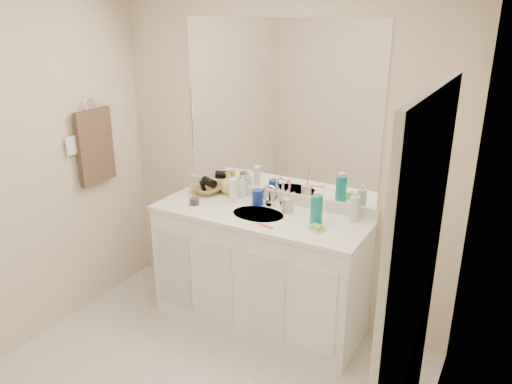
{
  "coord_description": "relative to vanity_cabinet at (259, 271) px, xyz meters",
  "views": [
    {
      "loc": [
        1.53,
        -1.78,
        2.2
      ],
      "look_at": [
        0.0,
        0.97,
        1.05
      ],
      "focal_mm": 35.0,
      "sensor_mm": 36.0,
      "label": 1
    }
  ],
  "objects": [
    {
      "name": "vanity_cabinet",
      "position": [
        0.0,
        0.0,
        0.0
      ],
      "size": [
        1.5,
        0.55,
        0.85
      ],
      "primitive_type": "cube",
      "color": "white",
      "rests_on": "floor"
    },
    {
      "name": "hand_towel",
      "position": [
        -1.25,
        -0.25,
        0.82
      ],
      "size": [
        0.04,
        0.32,
        0.55
      ],
      "primitive_type": "cube",
      "color": "#32231B",
      "rests_on": "towel_ring"
    },
    {
      "name": "door",
      "position": [
        1.29,
        -1.32,
        0.57
      ],
      "size": [
        0.02,
        0.82,
        2.0
      ],
      "primitive_type": "cube",
      "color": "silver",
      "rests_on": "floor"
    },
    {
      "name": "wicker_basket",
      "position": [
        -0.55,
        0.16,
        0.48
      ],
      "size": [
        0.27,
        0.27,
        0.06
      ],
      "primitive_type": "imported",
      "rotation": [
        0.0,
        0.0,
        -0.14
      ],
      "color": "olive",
      "rests_on": "countertop"
    },
    {
      "name": "orange_comb",
      "position": [
        0.14,
        -0.18,
        0.46
      ],
      "size": [
        0.12,
        0.05,
        0.01
      ],
      "primitive_type": "cube",
      "rotation": [
        0.0,
        0.0,
        -0.22
      ],
      "color": "#FF501A",
      "rests_on": "countertop"
    },
    {
      "name": "soap_bottle_cream",
      "position": [
        -0.3,
        0.18,
        0.54
      ],
      "size": [
        0.09,
        0.09,
        0.17
      ],
      "primitive_type": "imported",
      "rotation": [
        0.0,
        0.0,
        -0.27
      ],
      "color": "beige",
      "rests_on": "countertop"
    },
    {
      "name": "mirror",
      "position": [
        0.0,
        0.27,
        1.14
      ],
      "size": [
        1.48,
        0.01,
        1.2
      ],
      "primitive_type": "cube",
      "color": "white",
      "rests_on": "wall_back"
    },
    {
      "name": "sink_basin",
      "position": [
        0.0,
        -0.02,
        0.44
      ],
      "size": [
        0.37,
        0.37,
        0.02
      ],
      "primitive_type": "cylinder",
      "color": "#B8AEA1",
      "rests_on": "countertop"
    },
    {
      "name": "hair_dryer",
      "position": [
        -0.53,
        0.16,
        0.54
      ],
      "size": [
        0.15,
        0.11,
        0.07
      ],
      "primitive_type": "cylinder",
      "rotation": [
        0.0,
        1.57,
        -0.42
      ],
      "color": "black",
      "rests_on": "wicker_basket"
    },
    {
      "name": "wall_back",
      "position": [
        0.0,
        0.28,
        0.77
      ],
      "size": [
        2.6,
        0.02,
        2.4
      ],
      "primitive_type": "cube",
      "color": "beige",
      "rests_on": "floor"
    },
    {
      "name": "green_soap",
      "position": [
        0.46,
        -0.08,
        0.48
      ],
      "size": [
        0.08,
        0.07,
        0.03
      ],
      "primitive_type": "cube",
      "rotation": [
        0.0,
        0.0,
        -0.3
      ],
      "color": "#77D333",
      "rests_on": "soap_dish"
    },
    {
      "name": "extra_white_bottle",
      "position": [
        -0.26,
        0.08,
        0.54
      ],
      "size": [
        0.06,
        0.06,
        0.18
      ],
      "primitive_type": "cylinder",
      "rotation": [
        0.0,
        0.0,
        -0.07
      ],
      "color": "white",
      "rests_on": "countertop"
    },
    {
      "name": "soap_bottle_white",
      "position": [
        -0.27,
        0.21,
        0.54
      ],
      "size": [
        0.07,
        0.07,
        0.17
      ],
      "primitive_type": "imported",
      "rotation": [
        0.0,
        0.0,
        -0.11
      ],
      "color": "white",
      "rests_on": "countertop"
    },
    {
      "name": "backsplash",
      "position": [
        0.0,
        0.26,
        0.5
      ],
      "size": [
        1.52,
        0.03,
        0.08
      ],
      "primitive_type": "cube",
      "color": "silver",
      "rests_on": "countertop"
    },
    {
      "name": "tan_cup",
      "position": [
        0.17,
        0.11,
        0.51
      ],
      "size": [
        0.08,
        0.08,
        0.1
      ],
      "primitive_type": "cylinder",
      "rotation": [
        0.0,
        0.0,
        0.06
      ],
      "color": "beige",
      "rests_on": "countertop"
    },
    {
      "name": "clear_pump_bottle",
      "position": [
        0.61,
        0.19,
        0.54
      ],
      "size": [
        0.08,
        0.08,
        0.17
      ],
      "primitive_type": "cylinder",
      "rotation": [
        0.0,
        0.0,
        -0.26
      ],
      "color": "silver",
      "rests_on": "countertop"
    },
    {
      "name": "mouthwash_bottle",
      "position": [
        0.41,
        0.03,
        0.55
      ],
      "size": [
        0.09,
        0.09,
        0.19
      ],
      "primitive_type": "cylinder",
      "rotation": [
        0.0,
        0.0,
        -0.15
      ],
      "color": "#0A837A",
      "rests_on": "countertop"
    },
    {
      "name": "faucet",
      "position": [
        0.0,
        0.16,
        0.51
      ],
      "size": [
        0.02,
        0.02,
        0.11
      ],
      "primitive_type": "cylinder",
      "color": "silver",
      "rests_on": "countertop"
    },
    {
      "name": "towel_ring",
      "position": [
        -1.27,
        -0.25,
        1.12
      ],
      "size": [
        0.01,
        0.11,
        0.11
      ],
      "primitive_type": "torus",
      "rotation": [
        0.0,
        1.57,
        0.0
      ],
      "color": "silver",
      "rests_on": "wall_left"
    },
    {
      "name": "toothbrush",
      "position": [
        0.18,
        0.11,
        0.6
      ],
      "size": [
        0.02,
        0.04,
        0.19
      ],
      "primitive_type": "cylinder",
      "rotation": [
        0.14,
        0.0,
        0.21
      ],
      "color": "#FF43AE",
      "rests_on": "tan_cup"
    },
    {
      "name": "blue_mug",
      "position": [
        -0.09,
        0.14,
        0.51
      ],
      "size": [
        0.1,
        0.1,
        0.11
      ],
      "primitive_type": "cylinder",
      "rotation": [
        0.0,
        0.0,
        0.21
      ],
      "color": "#17339F",
      "rests_on": "countertop"
    },
    {
      "name": "switch_plate",
      "position": [
        -1.27,
        -0.45,
        0.88
      ],
      "size": [
        0.01,
        0.08,
        0.13
      ],
      "primitive_type": "cube",
      "color": "white",
      "rests_on": "wall_left"
    },
    {
      "name": "dark_jar",
      "position": [
        -0.49,
        -0.09,
        0.48
      ],
      "size": [
        0.08,
        0.08,
        0.05
      ],
      "primitive_type": "cylinder",
      "rotation": [
        0.0,
        0.0,
        0.26
      ],
      "color": "#33343A",
      "rests_on": "countertop"
    },
    {
      "name": "countertop",
      "position": [
        0.0,
        0.0,
        0.44
      ],
      "size": [
        1.52,
        0.57,
        0.03
      ],
      "primitive_type": "cube",
      "color": "white",
      "rests_on": "vanity_cabinet"
    },
    {
      "name": "soap_dish",
      "position": [
        0.46,
        -0.08,
        0.46
      ],
      "size": [
        0.12,
        0.11,
        0.01
      ],
      "primitive_type": "cube",
      "rotation": [
        0.0,
        0.0,
        -0.41
      ],
      "color": "silver",
      "rests_on": "countertop"
    },
    {
      "name": "wall_right",
      "position": [
        1.3,
        -1.02,
        0.77
      ],
      "size": [
        0.02,
        2.6,
        2.4
      ],
      "primitive_type": "cube",
      "color": "beige",
      "rests_on": "floor"
    },
    {
      "name": "soap_bottle_yellow",
      "position": [
        -0.39,
        0.23,
        0.54
      ],
      "size": [
        0.18,
        0.18,
        0.17
      ],
      "primitive_type": "imported",
      "rotation": [
        0.0,
        0.0,
        -0.4
      ],
      "color": "#D8BF54",
      "rests_on": "countertop"
    }
  ]
}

